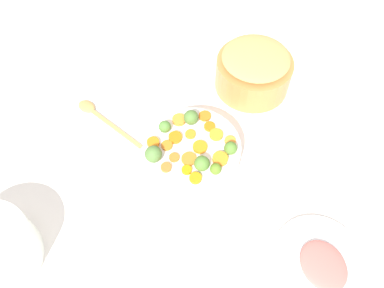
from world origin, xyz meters
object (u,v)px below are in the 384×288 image
object	(u,v)px
metal_pot	(253,74)
ham_plate	(319,260)
wooden_spoon	(97,114)
serving_bowl_carrots	(192,156)

from	to	relation	value
metal_pot	ham_plate	world-z (taller)	metal_pot
wooden_spoon	ham_plate	xyz separation A→B (m)	(0.67, -0.27, 0.00)
metal_pot	wooden_spoon	size ratio (longest dim) A/B	0.94
wooden_spoon	serving_bowl_carrots	bearing A→B (deg)	-15.76
metal_pot	ham_plate	distance (m)	0.57
wooden_spoon	ham_plate	world-z (taller)	same
serving_bowl_carrots	metal_pot	size ratio (longest dim) A/B	1.10
serving_bowl_carrots	wooden_spoon	bearing A→B (deg)	164.24
serving_bowl_carrots	metal_pot	distance (m)	0.35
metal_pot	serving_bowl_carrots	bearing A→B (deg)	-107.70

